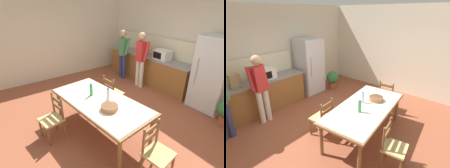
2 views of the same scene
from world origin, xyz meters
TOP-DOWN VIEW (x-y plane):
  - ground_plane at (0.00, 0.00)m, footprint 8.32×8.32m
  - wall_back at (0.00, 2.66)m, footprint 6.52×0.12m
  - wall_left at (-3.26, 0.00)m, footprint 0.12×5.20m
  - kitchen_counter at (-1.00, 2.23)m, footprint 3.34×0.66m
  - counter_splashback at (-1.00, 2.54)m, footprint 3.30×0.03m
  - refrigerator at (1.17, 2.19)m, footprint 0.80×0.73m
  - microwave at (-0.42, 2.21)m, footprint 0.50×0.39m
  - paper_bag at (-1.21, 2.20)m, footprint 0.24×0.16m
  - dining_table at (0.33, -0.59)m, footprint 2.31×1.25m
  - bottle_near_centre at (0.05, -0.61)m, footprint 0.07×0.07m
  - bottle_off_centre at (0.43, -0.45)m, footprint 0.07×0.07m
  - serving_bowl at (0.72, -0.62)m, footprint 0.32×0.32m
  - chair_side_near_left at (-0.09, -1.44)m, footprint 0.48×0.46m
  - chair_head_end at (1.72, -0.44)m, footprint 0.45×0.46m
  - chair_side_far_left at (-0.25, 0.17)m, footprint 0.45×0.44m
  - person_at_sink at (-1.74, 1.71)m, footprint 0.43×0.30m
  - person_at_counter at (-0.83, 1.69)m, footprint 0.44×0.30m

SIDE VIEW (x-z plane):
  - ground_plane at x=0.00m, z-range 0.00..0.00m
  - chair_side_near_left at x=-0.09m, z-range -0.01..0.90m
  - chair_head_end at x=1.72m, z-range -0.01..0.90m
  - chair_side_far_left at x=-0.25m, z-range -0.01..0.90m
  - kitchen_counter at x=-1.00m, z-range 0.00..0.93m
  - dining_table at x=0.33m, z-range 0.32..1.08m
  - serving_bowl at x=0.72m, z-range 0.77..0.86m
  - bottle_near_centre at x=0.05m, z-range 0.76..1.03m
  - bottle_off_centre at x=0.43m, z-range 0.76..1.03m
  - refrigerator at x=1.17m, z-range 0.00..1.87m
  - person_at_sink at x=-1.74m, z-range 0.11..1.83m
  - person_at_counter at x=-0.83m, z-range 0.11..1.87m
  - microwave at x=-0.42m, z-range 0.93..1.23m
  - paper_bag at x=-1.21m, z-range 0.93..1.29m
  - counter_splashback at x=-1.00m, z-range 0.93..1.53m
  - wall_back at x=0.00m, z-range 0.00..2.90m
  - wall_left at x=-3.26m, z-range 0.00..2.90m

